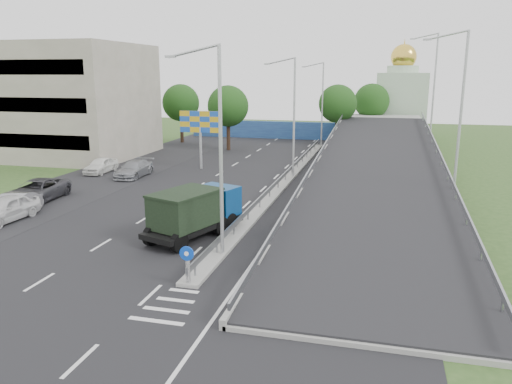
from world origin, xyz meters
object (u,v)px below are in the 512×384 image
(parked_car_c, at_px, (37,191))
(parked_car_a, at_px, (5,209))
(sign_bollard, at_px, (188,265))
(billboard, at_px, (200,125))
(parked_car_e, at_px, (101,165))
(parked_car_d, at_px, (134,169))
(lamp_post_far, at_px, (321,99))
(dump_truck, at_px, (195,210))
(lamp_post_near, at_px, (217,141))
(lamp_post_mid, at_px, (292,111))
(parked_car_b, at_px, (12,206))
(church, at_px, (401,99))

(parked_car_c, bearing_deg, parked_car_a, -78.14)
(sign_bollard, height_order, billboard, billboard)
(sign_bollard, distance_m, parked_car_a, 15.92)
(parked_car_a, relative_size, parked_car_e, 1.11)
(sign_bollard, relative_size, parked_car_d, 0.34)
(parked_car_c, bearing_deg, lamp_post_far, 59.16)
(dump_truck, relative_size, parked_car_e, 1.58)
(lamp_post_near, bearing_deg, lamp_post_far, 90.00)
(lamp_post_mid, bearing_deg, lamp_post_near, -90.00)
(lamp_post_far, xyz_separation_m, parked_car_d, (-13.50, -23.10, -5.10))
(lamp_post_near, xyz_separation_m, parked_car_c, (-16.11, 7.33, -5.03))
(billboard, height_order, parked_car_b, billboard)
(parked_car_c, bearing_deg, sign_bollard, -39.48)
(dump_truck, bearing_deg, lamp_post_near, -30.40)
(parked_car_b, bearing_deg, lamp_post_near, -17.30)
(parked_car_c, height_order, parked_car_e, parked_car_c)
(sign_bollard, height_order, parked_car_e, sign_bollard)
(lamp_post_near, bearing_deg, parked_car_a, 170.18)
(lamp_post_mid, xyz_separation_m, parked_car_b, (-14.97, -16.52, -5.07))
(lamp_post_mid, height_order, parked_car_e, lamp_post_mid)
(dump_truck, bearing_deg, parked_car_b, -164.35)
(lamp_post_mid, bearing_deg, church, 73.78)
(lamp_post_mid, bearing_deg, billboard, 167.62)
(church, xyz_separation_m, parked_car_c, (-26.00, -46.67, -4.53))
(parked_car_d, bearing_deg, parked_car_a, -95.69)
(lamp_post_mid, bearing_deg, parked_car_a, -130.09)
(lamp_post_mid, height_order, parked_car_b, lamp_post_mid)
(dump_truck, bearing_deg, parked_car_e, 154.23)
(lamp_post_mid, bearing_deg, parked_car_c, -141.82)
(parked_car_a, relative_size, parked_car_d, 0.95)
(parked_car_b, xyz_separation_m, parked_car_d, (1.47, 13.42, -0.02))
(parked_car_c, bearing_deg, lamp_post_near, -29.07)
(dump_truck, xyz_separation_m, parked_car_a, (-12.45, -0.11, -0.73))
(parked_car_e, bearing_deg, lamp_post_near, -47.49)
(parked_car_a, bearing_deg, sign_bollard, -20.61)
(sign_bollard, xyz_separation_m, church, (10.00, 57.83, 4.28))
(lamp_post_near, bearing_deg, parked_car_c, 155.52)
(lamp_post_far, distance_m, church, 17.15)
(dump_truck, distance_m, parked_car_b, 12.78)
(parked_car_a, xyz_separation_m, parked_car_b, (-0.28, 0.94, -0.06))
(sign_bollard, bearing_deg, parked_car_e, 128.52)
(lamp_post_far, bearing_deg, lamp_post_near, -90.00)
(church, distance_m, billboard, 37.23)
(church, relative_size, billboard, 2.51)
(parked_car_e, bearing_deg, lamp_post_far, 50.35)
(billboard, bearing_deg, lamp_post_far, 63.16)
(lamp_post_near, height_order, billboard, lamp_post_near)
(parked_car_c, bearing_deg, dump_truck, -23.23)
(lamp_post_mid, height_order, billboard, lamp_post_mid)
(billboard, distance_m, parked_car_a, 20.52)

